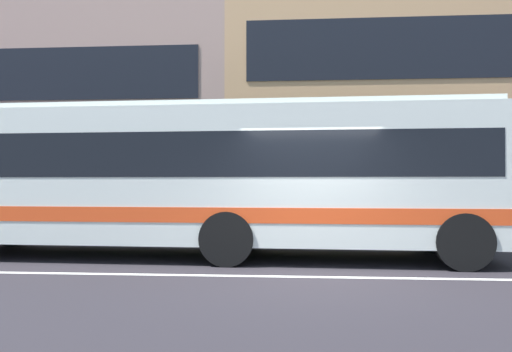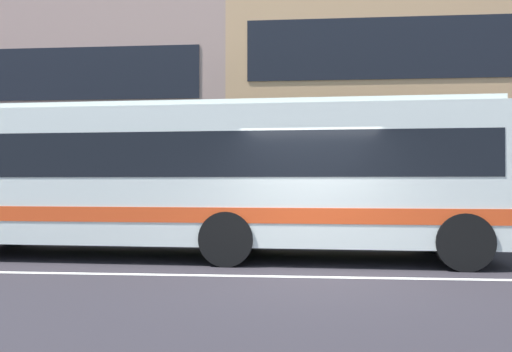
# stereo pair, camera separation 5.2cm
# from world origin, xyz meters

# --- Properties ---
(ground_plane) EXTENTS (160.00, 160.00, 0.00)m
(ground_plane) POSITION_xyz_m (0.00, 0.00, 0.00)
(ground_plane) COLOR #29252B
(lane_centre_line) EXTENTS (60.00, 0.16, 0.01)m
(lane_centre_line) POSITION_xyz_m (0.00, 0.00, 0.00)
(lane_centre_line) COLOR silver
(lane_centre_line) RESTS_ON ground_plane
(hedge_row_far) EXTENTS (14.18, 1.10, 0.77)m
(hedge_row_far) POSITION_xyz_m (-0.08, 5.67, 0.38)
(hedge_row_far) COLOR #305625
(hedge_row_far) RESTS_ON ground_plane
(apartment_block_right) EXTENTS (18.82, 9.01, 10.32)m
(apartment_block_right) POSITION_xyz_m (6.69, 13.63, 5.16)
(apartment_block_right) COLOR tan
(apartment_block_right) RESTS_ON ground_plane
(transit_bus) EXTENTS (11.89, 3.07, 3.07)m
(transit_bus) POSITION_xyz_m (-2.20, 2.19, 1.70)
(transit_bus) COLOR silver
(transit_bus) RESTS_ON ground_plane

